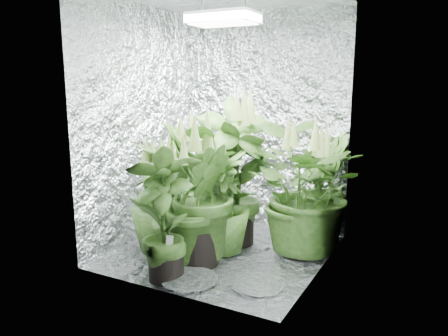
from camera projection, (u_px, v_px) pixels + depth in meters
ground at (223, 251)px, 3.58m from camera, size 1.60×1.60×0.00m
walls at (223, 130)px, 3.38m from camera, size 1.62×1.62×2.00m
grow_lamp at (223, 18)px, 3.22m from camera, size 0.50×0.30×0.22m
plant_a at (200, 182)px, 3.64m from camera, size 1.11×1.11×1.14m
plant_b at (236, 173)px, 3.65m from camera, size 0.91×0.91×1.32m
plant_c at (324, 189)px, 3.75m from camera, size 0.51×0.51×1.01m
plant_d at (162, 200)px, 3.46m from camera, size 0.69×0.69×0.96m
plant_e at (302, 191)px, 3.40m from camera, size 1.13×1.13×1.11m
plant_f at (165, 213)px, 2.98m from camera, size 0.71×0.71×1.04m
plant_g at (198, 196)px, 3.24m from camera, size 0.63×0.63×1.17m
plant_h at (223, 204)px, 3.47m from camera, size 0.64×0.64×0.90m
circulation_fan at (319, 224)px, 3.82m from camera, size 0.18×0.27×0.34m
plant_label at (170, 241)px, 2.97m from camera, size 0.05×0.03×0.08m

